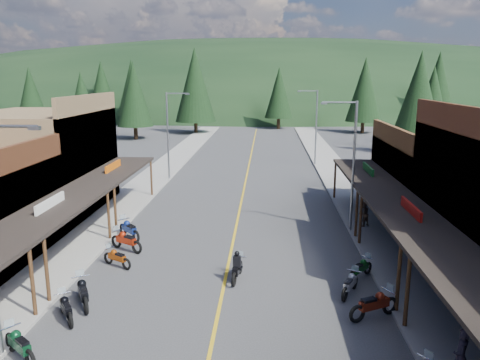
% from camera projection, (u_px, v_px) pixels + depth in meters
% --- Properties ---
extents(ground, '(220.00, 220.00, 0.00)m').
position_uv_depth(ground, '(224.00, 285.00, 21.49)').
color(ground, '#38383A').
rests_on(ground, ground).
extents(centerline, '(0.15, 90.00, 0.01)m').
position_uv_depth(centerline, '(245.00, 186.00, 40.98)').
color(centerline, gold).
rests_on(centerline, ground).
extents(sidewalk_west, '(3.40, 94.00, 0.15)m').
position_uv_depth(sidewalk_west, '(147.00, 184.00, 41.45)').
color(sidewalk_west, gray).
rests_on(sidewalk_west, ground).
extents(sidewalk_east, '(3.40, 94.00, 0.15)m').
position_uv_depth(sidewalk_east, '(345.00, 186.00, 40.48)').
color(sidewalk_east, gray).
rests_on(sidewalk_east, ground).
extents(shop_west_3, '(10.90, 10.20, 8.20)m').
position_uv_depth(shop_west_3, '(41.00, 163.00, 32.51)').
color(shop_west_3, brown).
rests_on(shop_west_3, ground).
extents(shop_east_3, '(10.90, 10.20, 6.20)m').
position_uv_depth(shop_east_3, '(444.00, 181.00, 31.19)').
color(shop_east_3, '#4C2D16').
rests_on(shop_east_3, ground).
extents(streetlight_1, '(2.16, 0.18, 8.00)m').
position_uv_depth(streetlight_1, '(169.00, 132.00, 42.35)').
color(streetlight_1, gray).
rests_on(streetlight_1, ground).
extents(streetlight_2, '(2.16, 0.18, 8.00)m').
position_uv_depth(streetlight_2, '(351.00, 161.00, 27.93)').
color(streetlight_2, gray).
rests_on(streetlight_2, ground).
extents(streetlight_3, '(2.16, 0.18, 8.00)m').
position_uv_depth(streetlight_3, '(315.00, 124.00, 49.37)').
color(streetlight_3, gray).
rests_on(streetlight_3, ground).
extents(ridge_hill, '(310.00, 140.00, 60.00)m').
position_uv_depth(ridge_hill, '(261.00, 106.00, 153.06)').
color(ridge_hill, black).
rests_on(ridge_hill, ground).
extents(pine_0, '(5.04, 5.04, 11.00)m').
position_uv_depth(pine_0, '(31.00, 93.00, 82.74)').
color(pine_0, black).
rests_on(pine_0, ground).
extents(pine_1, '(5.88, 5.88, 12.50)m').
position_uv_depth(pine_1, '(132.00, 88.00, 89.48)').
color(pine_1, black).
rests_on(pine_1, ground).
extents(pine_2, '(6.72, 6.72, 14.00)m').
position_uv_depth(pine_2, '(195.00, 85.00, 76.84)').
color(pine_2, black).
rests_on(pine_2, ground).
extents(pine_3, '(5.04, 5.04, 11.00)m').
position_uv_depth(pine_3, '(279.00, 93.00, 84.18)').
color(pine_3, black).
rests_on(pine_3, ground).
extents(pine_4, '(5.88, 5.88, 12.50)m').
position_uv_depth(pine_4, '(365.00, 90.00, 77.39)').
color(pine_4, black).
rests_on(pine_4, ground).
extents(pine_5, '(6.72, 6.72, 14.00)m').
position_uv_depth(pine_5, '(438.00, 84.00, 88.03)').
color(pine_5, black).
rests_on(pine_5, ground).
extents(pine_7, '(5.88, 5.88, 12.50)m').
position_uv_depth(pine_7, '(102.00, 87.00, 95.77)').
color(pine_7, black).
rests_on(pine_7, ground).
extents(pine_8, '(4.48, 4.48, 10.00)m').
position_uv_depth(pine_8, '(82.00, 103.00, 60.41)').
color(pine_8, black).
rests_on(pine_8, ground).
extents(pine_9, '(4.93, 4.93, 10.80)m').
position_uv_depth(pine_9, '(432.00, 99.00, 62.62)').
color(pine_9, black).
rests_on(pine_9, ground).
extents(pine_10, '(5.38, 5.38, 11.60)m').
position_uv_depth(pine_10, '(134.00, 94.00, 69.75)').
color(pine_10, black).
rests_on(pine_10, ground).
extents(pine_11, '(5.82, 5.82, 12.40)m').
position_uv_depth(pine_11, '(419.00, 95.00, 55.85)').
color(pine_11, black).
rests_on(pine_11, ground).
extents(bike_west_5, '(2.10, 1.88, 1.21)m').
position_uv_depth(bike_west_5, '(19.00, 344.00, 15.70)').
color(bike_west_5, '#0C3C1F').
rests_on(bike_west_5, ground).
extents(bike_west_6, '(1.65, 1.97, 1.11)m').
position_uv_depth(bike_west_6, '(66.00, 307.00, 18.27)').
color(bike_west_6, black).
rests_on(bike_west_6, ground).
extents(bike_west_7, '(1.73, 2.33, 1.28)m').
position_uv_depth(bike_west_7, '(83.00, 292.00, 19.43)').
color(bike_west_7, black).
rests_on(bike_west_7, ground).
extents(bike_west_8, '(1.93, 1.51, 1.07)m').
position_uv_depth(bike_west_8, '(117.00, 257.00, 23.44)').
color(bike_west_8, '#993D0A').
rests_on(bike_west_8, ground).
extents(bike_west_9, '(2.32, 1.78, 1.28)m').
position_uv_depth(bike_west_9, '(126.00, 240.00, 25.59)').
color(bike_west_9, '#A4240B').
rests_on(bike_west_9, ground).
extents(bike_west_10, '(2.11, 2.16, 1.30)m').
position_uv_depth(bike_west_10, '(129.00, 228.00, 27.47)').
color(bike_west_10, navy).
rests_on(bike_west_10, ground).
extents(bike_east_6, '(2.37, 1.72, 1.30)m').
position_uv_depth(bike_east_6, '(374.00, 303.00, 18.41)').
color(bike_east_6, maroon).
rests_on(bike_east_6, ground).
extents(bike_east_7, '(1.48, 2.05, 1.13)m').
position_uv_depth(bike_east_7, '(350.00, 283.00, 20.40)').
color(bike_east_7, '#949499').
rests_on(bike_east_7, ground).
extents(bike_east_8, '(1.72, 1.82, 1.08)m').
position_uv_depth(bike_east_8, '(361.00, 268.00, 22.12)').
color(bike_east_8, '#0D4215').
rests_on(bike_east_8, ground).
extents(rider_on_bike, '(0.95, 2.09, 1.53)m').
position_uv_depth(rider_on_bike, '(237.00, 268.00, 21.91)').
color(rider_on_bike, black).
rests_on(rider_on_bike, ground).
extents(pedestrian_east_a, '(0.66, 0.80, 1.88)m').
position_uv_depth(pedestrian_east_a, '(461.00, 357.00, 14.13)').
color(pedestrian_east_a, '#211D2B').
rests_on(pedestrian_east_a, sidewalk_east).
extents(pedestrian_east_b, '(0.89, 0.79, 1.59)m').
position_uv_depth(pedestrian_east_b, '(364.00, 214.00, 29.35)').
color(pedestrian_east_b, brown).
rests_on(pedestrian_east_b, sidewalk_east).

